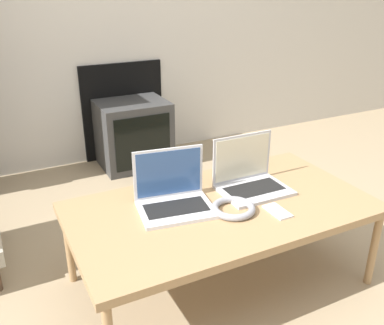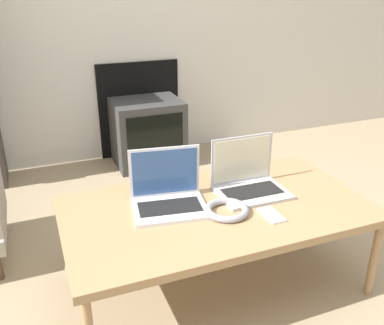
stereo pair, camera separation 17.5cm
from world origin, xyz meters
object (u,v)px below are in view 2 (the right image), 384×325
(laptop_right, at_px, (248,180))
(phone, at_px, (272,215))
(tv, at_px, (148,132))
(laptop_left, at_px, (168,194))
(headphones, at_px, (227,210))

(laptop_right, distance_m, phone, 0.26)
(laptop_right, height_order, tv, laptop_right)
(laptop_left, height_order, phone, laptop_left)
(laptop_right, height_order, headphones, laptop_right)
(headphones, relative_size, phone, 1.44)
(laptop_right, distance_m, headphones, 0.25)
(tv, bearing_deg, headphones, -93.65)
(tv, bearing_deg, laptop_left, -102.33)
(laptop_right, relative_size, headphones, 1.68)
(laptop_left, relative_size, tv, 0.69)
(laptop_right, height_order, phone, laptop_right)
(laptop_left, xyz_separation_m, headphones, (0.21, -0.16, -0.04))
(laptop_right, bearing_deg, tv, 94.13)
(phone, distance_m, tv, 1.71)
(laptop_right, bearing_deg, headphones, -139.05)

